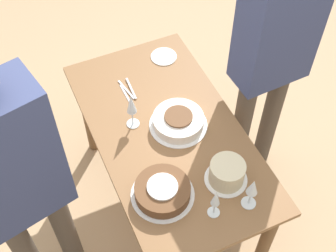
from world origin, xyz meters
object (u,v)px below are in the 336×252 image
(wine_glass_far, at_px, (253,188))
(cake_front_chocolate, at_px, (163,191))
(person_watching, at_px, (275,45))
(cake_center_white, at_px, (178,121))
(cake_back_decorated, at_px, (227,173))
(wine_glass_near, at_px, (216,199))
(person_cutting, at_px, (16,179))
(wine_glass_extra, at_px, (131,105))

(wine_glass_far, bearing_deg, cake_front_chocolate, -120.41)
(cake_front_chocolate, relative_size, person_watching, 0.17)
(cake_center_white, height_order, cake_back_decorated, cake_back_decorated)
(cake_center_white, height_order, wine_glass_near, wine_glass_near)
(cake_back_decorated, distance_m, wine_glass_near, 0.20)
(cake_center_white, bearing_deg, cake_front_chocolate, -34.92)
(cake_back_decorated, bearing_deg, wine_glass_far, 12.47)
(cake_back_decorated, xyz_separation_m, person_watching, (-0.45, 0.49, 0.27))
(person_watching, bearing_deg, wine_glass_far, 50.33)
(cake_back_decorated, distance_m, person_watching, 0.72)
(cake_back_decorated, height_order, wine_glass_near, wine_glass_near)
(person_cutting, bearing_deg, wine_glass_extra, 13.32)
(cake_back_decorated, height_order, person_watching, person_watching)
(cake_back_decorated, bearing_deg, wine_glass_near, -45.31)
(cake_center_white, xyz_separation_m, person_cutting, (0.20, -0.84, 0.27))
(wine_glass_near, bearing_deg, wine_glass_far, 82.01)
(cake_back_decorated, xyz_separation_m, wine_glass_extra, (-0.51, -0.29, 0.09))
(person_cutting, height_order, person_watching, person_watching)
(wine_glass_far, xyz_separation_m, wine_glass_extra, (-0.67, -0.32, 0.01))
(wine_glass_far, distance_m, wine_glass_extra, 0.74)
(person_cutting, relative_size, person_watching, 0.98)
(wine_glass_far, relative_size, person_cutting, 0.12)
(cake_center_white, relative_size, cake_back_decorated, 1.47)
(cake_back_decorated, bearing_deg, cake_front_chocolate, -98.53)
(cake_center_white, distance_m, wine_glass_extra, 0.27)
(person_cutting, bearing_deg, wine_glass_far, -33.78)
(cake_center_white, distance_m, wine_glass_near, 0.55)
(cake_front_chocolate, bearing_deg, wine_glass_far, 59.59)
(cake_front_chocolate, height_order, cake_back_decorated, cake_back_decorated)
(person_cutting, bearing_deg, cake_back_decorated, -25.39)
(cake_back_decorated, relative_size, wine_glass_extra, 0.94)
(wine_glass_near, relative_size, person_watching, 0.11)
(wine_glass_far, height_order, wine_glass_extra, wine_glass_extra)
(cake_center_white, bearing_deg, wine_glass_extra, -116.27)
(wine_glass_far, bearing_deg, wine_glass_near, -97.99)
(wine_glass_extra, height_order, person_cutting, person_cutting)
(cake_front_chocolate, bearing_deg, wine_glass_near, 44.68)
(wine_glass_near, distance_m, person_cutting, 0.87)
(wine_glass_extra, distance_m, person_cutting, 0.71)
(cake_front_chocolate, xyz_separation_m, cake_back_decorated, (0.05, 0.32, 0.02))
(wine_glass_far, bearing_deg, cake_back_decorated, -167.53)
(person_watching, bearing_deg, cake_front_chocolate, 23.57)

